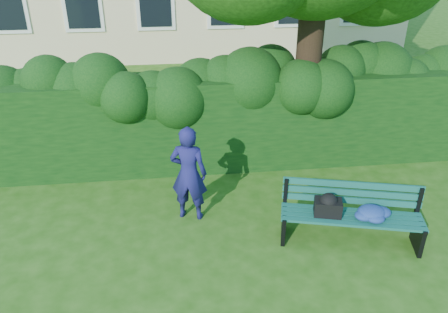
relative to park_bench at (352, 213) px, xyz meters
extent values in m
plane|color=#22520F|center=(-1.76, 0.56, -0.50)|extent=(80.00, 80.00, 0.00)
cube|color=white|center=(-7.76, 10.54, 1.50)|extent=(1.30, 0.08, 1.60)
cube|color=black|center=(-7.76, 10.50, 1.50)|extent=(1.05, 0.04, 1.35)
cube|color=white|center=(-5.36, 10.54, 1.50)|extent=(1.30, 0.08, 1.60)
cube|color=black|center=(-5.36, 10.50, 1.50)|extent=(1.05, 0.04, 1.35)
cube|color=white|center=(-2.96, 10.54, 1.50)|extent=(1.30, 0.08, 1.60)
cube|color=black|center=(-2.96, 10.50, 1.50)|extent=(1.05, 0.04, 1.35)
cube|color=white|center=(-0.56, 10.54, 1.50)|extent=(1.30, 0.08, 1.60)
cube|color=black|center=(-0.56, 10.50, 1.50)|extent=(1.05, 0.04, 1.35)
cube|color=white|center=(1.84, 10.54, 1.50)|extent=(1.30, 0.08, 1.60)
cube|color=black|center=(1.84, 10.50, 1.50)|extent=(1.05, 0.04, 1.35)
cube|color=white|center=(4.24, 10.54, 1.50)|extent=(1.30, 0.08, 1.60)
cube|color=black|center=(4.24, 10.50, 1.50)|extent=(1.05, 0.04, 1.35)
cube|color=black|center=(-1.76, 2.76, 0.40)|extent=(10.00, 1.00, 1.80)
cylinder|color=black|center=(-0.01, 2.63, 1.71)|extent=(0.47, 0.47, 4.42)
cube|color=#0F4E47|center=(-0.06, -0.22, -0.05)|extent=(2.01, 0.62, 0.04)
cube|color=#0F4E47|center=(-0.03, -0.10, -0.05)|extent=(2.01, 0.62, 0.04)
cube|color=#0F4E47|center=(0.00, 0.02, -0.05)|extent=(2.01, 0.62, 0.04)
cube|color=#0F4E47|center=(0.03, 0.13, -0.05)|extent=(2.01, 0.62, 0.04)
cube|color=#0F4E47|center=(0.05, 0.21, 0.08)|extent=(1.99, 0.56, 0.10)
cube|color=#0F4E47|center=(0.05, 0.22, 0.21)|extent=(1.99, 0.56, 0.10)
cube|color=#0F4E47|center=(0.06, 0.23, 0.34)|extent=(1.99, 0.56, 0.10)
cube|color=black|center=(-0.96, 0.21, -0.28)|extent=(0.19, 0.50, 0.44)
cube|color=black|center=(-0.89, 0.46, 0.15)|extent=(0.07, 0.07, 0.45)
cube|color=black|center=(-0.97, 0.16, -0.06)|extent=(0.17, 0.42, 0.05)
cube|color=black|center=(0.93, -0.29, -0.28)|extent=(0.19, 0.50, 0.44)
cube|color=black|center=(0.99, -0.04, 0.15)|extent=(0.07, 0.07, 0.45)
cube|color=black|center=(0.91, -0.34, -0.06)|extent=(0.17, 0.42, 0.05)
cube|color=white|center=(-0.29, -0.02, -0.02)|extent=(0.21, 0.17, 0.02)
cube|color=black|center=(-0.36, 0.05, 0.09)|extent=(0.45, 0.35, 0.24)
imported|color=navy|center=(-2.34, 0.93, 0.30)|extent=(0.66, 0.53, 1.60)
camera|label=1|loc=(-2.52, -5.08, 3.65)|focal=35.00mm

